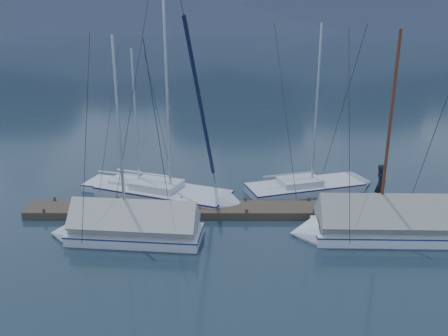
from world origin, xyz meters
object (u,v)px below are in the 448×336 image
Objects in this scene: sailboat_covered_far at (123,229)px; sailboat_open_left at (147,190)px; sailboat_open_right at (320,187)px; sailboat_covered_near at (375,226)px; person at (381,184)px; sailboat_open_mid at (181,197)px.

sailboat_open_left is at bearing 88.28° from sailboat_covered_far.
sailboat_open_right reaches higher than sailboat_covered_near.
person is at bearing -10.91° from sailboat_open_left.
sailboat_covered_far is 4.69× the size of person.
sailboat_open_right is (8.92, 0.45, 0.02)m from sailboat_open_left.
person is (11.30, 3.01, 0.85)m from sailboat_covered_far.
sailboat_open_left is 0.86× the size of sailboat_covered_near.
sailboat_covered_near is (10.13, -4.93, 0.32)m from sailboat_open_left.
sailboat_open_mid is at bearing 64.11° from sailboat_covered_far.
sailboat_open_mid is (1.82, -1.09, 0.04)m from sailboat_open_left.
sailboat_covered_near is at bearing -24.84° from sailboat_open_mid.
person is (1.01, 2.78, 0.83)m from sailboat_covered_near.
sailboat_open_mid reaches higher than sailboat_open_right.
sailboat_open_right is 3.60m from person.
person is at bearing -6.51° from sailboat_open_mid.
sailboat_open_left is 11.27m from sailboat_covered_near.
sailboat_covered_far is at bearing -115.89° from sailboat_open_mid.
sailboat_open_right is 5.53m from sailboat_covered_near.
sailboat_open_left reaches higher than person.
sailboat_open_right is 4.86× the size of person.
person is at bearing -49.44° from sailboat_open_right.
sailboat_covered_near is (8.31, -3.85, 0.28)m from sailboat_open_mid.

